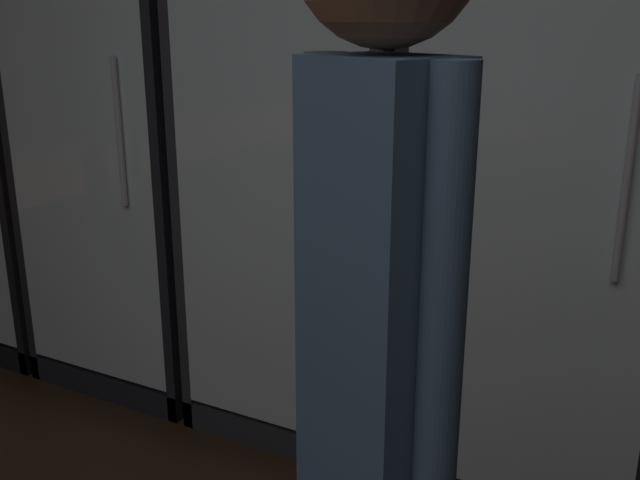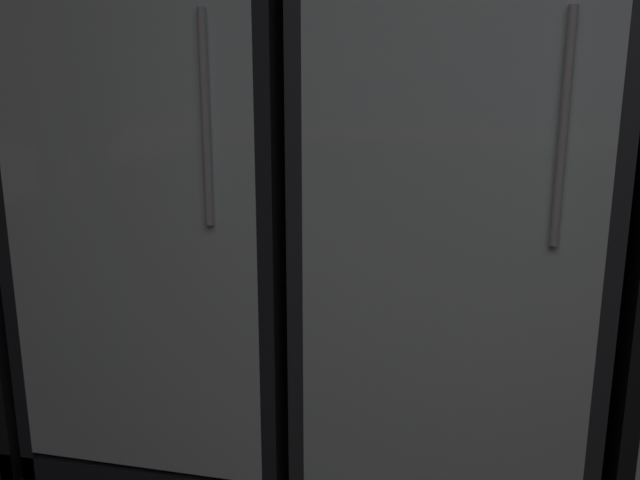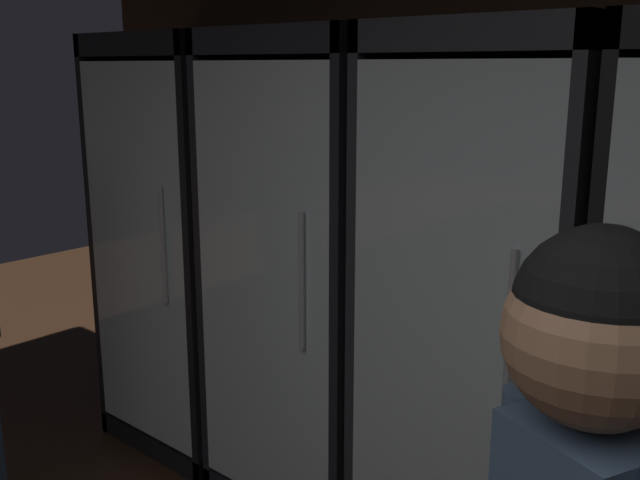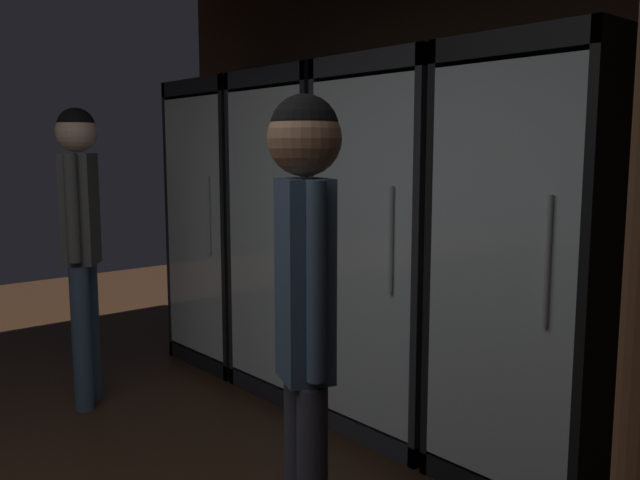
# 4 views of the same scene
# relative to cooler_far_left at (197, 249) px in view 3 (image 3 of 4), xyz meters

# --- Properties ---
(cooler_far_left) EXTENTS (0.76, 0.63, 1.95)m
(cooler_far_left) POSITION_rel_cooler_far_left_xyz_m (0.00, 0.00, 0.00)
(cooler_far_left) COLOR black
(cooler_far_left) RESTS_ON ground
(cooler_left) EXTENTS (0.76, 0.63, 1.95)m
(cooler_left) POSITION_rel_cooler_far_left_xyz_m (0.79, -0.00, 0.01)
(cooler_left) COLOR black
(cooler_left) RESTS_ON ground
(cooler_center) EXTENTS (0.76, 0.63, 1.95)m
(cooler_center) POSITION_rel_cooler_far_left_xyz_m (1.58, 0.00, 0.01)
(cooler_center) COLOR #2B2B30
(cooler_center) RESTS_ON ground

